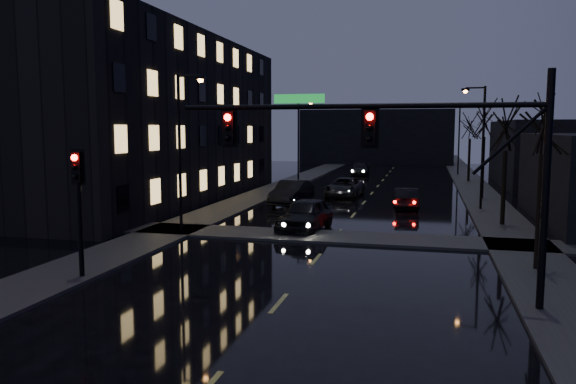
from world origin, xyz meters
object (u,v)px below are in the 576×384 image
Objects in this scene: oncoming_car_d at (360,169)px; lead_car at (406,198)px; oncoming_car_b at (292,193)px; oncoming_car_c at (345,187)px; oncoming_car_a at (305,214)px.

lead_car is (5.98, -25.51, -0.02)m from oncoming_car_d.
oncoming_car_b is at bearing -97.12° from oncoming_car_d.
oncoming_car_d is (-1.12, 20.22, -0.03)m from oncoming_car_c.
oncoming_car_d is 26.20m from lead_car.
oncoming_car_b reaches higher than oncoming_car_c.
oncoming_car_c is (-0.04, 14.77, -0.09)m from oncoming_car_a.
oncoming_car_d is at bearing 95.80° from oncoming_car_c.
oncoming_car_b is 1.05× the size of oncoming_car_d.
oncoming_car_a is 1.17× the size of lead_car.
lead_car is (4.86, -5.30, -0.05)m from oncoming_car_c.
oncoming_car_c reaches higher than lead_car.
lead_car is (4.82, 9.48, -0.15)m from oncoming_car_a.
oncoming_car_b is at bearing 114.76° from oncoming_car_a.
oncoming_car_b reaches higher than oncoming_car_d.
oncoming_car_a is 10.64m from lead_car.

